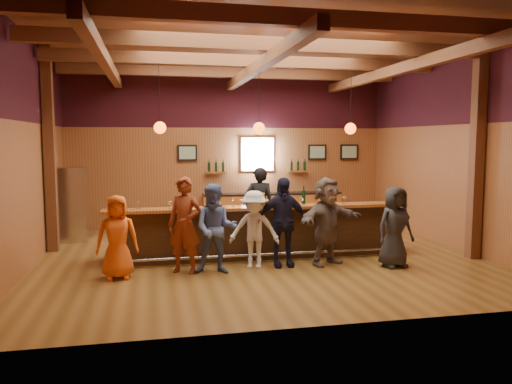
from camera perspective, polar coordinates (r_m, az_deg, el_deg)
room at (r=10.40m, az=0.28°, el=10.12°), size 9.04×9.00×4.52m
bar_counter at (r=10.64m, az=0.25°, el=-4.52°), size 6.30×1.07×1.11m
back_bar_cabinet at (r=14.35m, az=1.90°, el=-1.97°), size 4.00×0.52×0.95m
window at (r=14.35m, az=0.15°, el=4.34°), size 0.95×0.09×0.95m
framed_pictures at (r=14.54m, az=3.52°, el=4.55°), size 5.35×0.05×0.45m
wine_shelves at (r=14.30m, az=0.21°, el=2.61°), size 3.00×0.18×0.30m
pendant_lights at (r=10.32m, az=0.34°, el=7.35°), size 4.24×0.24×1.37m
stainless_fridge at (r=12.93m, az=-20.30°, el=-1.33°), size 0.70×0.70×1.80m
customer_orange at (r=9.20m, az=-15.58°, el=-4.98°), size 0.75×0.51×1.50m
customer_redvest at (r=9.32m, az=-8.16°, el=-3.76°), size 0.78×0.68×1.79m
customer_denim at (r=9.22m, az=-4.63°, el=-4.22°), size 0.91×0.77×1.66m
customer_white at (r=9.61m, az=-0.19°, el=-4.29°), size 1.08×0.80×1.49m
customer_navy at (r=9.71m, az=3.02°, el=-3.44°), size 1.02×0.43×1.75m
customer_brown at (r=9.92m, az=8.12°, el=-3.31°), size 1.67×1.17×1.74m
customer_dark at (r=10.03m, az=15.59°, el=-3.85°), size 0.84×0.62×1.57m
bartender at (r=11.69m, az=0.40°, el=-1.61°), size 0.74×0.56×1.83m
ice_bucket at (r=10.31m, az=0.37°, el=-0.84°), size 0.23×0.23×0.26m
bottle_a at (r=10.44m, az=2.46°, el=-0.73°), size 0.07×0.07×0.34m
bottle_b at (r=10.61m, az=5.47°, el=-0.56°), size 0.08×0.08×0.38m
glass_a at (r=10.04m, az=-13.31°, el=-1.25°), size 0.07×0.07×0.16m
glass_b at (r=9.92m, az=-9.80°, el=-1.27°), size 0.07×0.07×0.16m
glass_c at (r=10.03m, az=-7.07°, el=-1.03°), size 0.08×0.08×0.19m
glass_d at (r=9.95m, az=-4.22°, el=-1.01°), size 0.09×0.09×0.20m
glass_e at (r=10.17m, az=-2.61°, el=-0.92°), size 0.08×0.08×0.18m
glass_f at (r=10.34m, az=5.26°, el=-0.89°), size 0.07×0.07×0.17m
glass_g at (r=10.65m, az=9.05°, el=-0.63°), size 0.09×0.09×0.20m
glass_h at (r=10.75m, az=10.05°, el=-0.71°), size 0.07×0.07×0.16m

